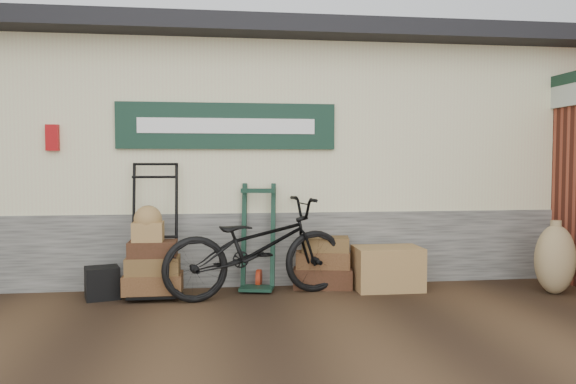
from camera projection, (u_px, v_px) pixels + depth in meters
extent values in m
plane|color=black|center=(259.00, 307.00, 5.88)|extent=(80.00, 80.00, 0.00)
cube|color=#4C4C47|center=(245.00, 232.00, 8.58)|extent=(14.00, 3.54, 0.90)
cube|color=beige|center=(245.00, 134.00, 8.50)|extent=(14.00, 3.50, 2.10)
cube|color=black|center=(245.00, 55.00, 8.29)|extent=(14.40, 4.10, 0.20)
cube|color=black|center=(227.00, 126.00, 6.70)|extent=(2.60, 0.06, 0.55)
cube|color=white|center=(227.00, 126.00, 6.66)|extent=(2.10, 0.01, 0.18)
cube|color=#9F0B0D|center=(53.00, 138.00, 6.45)|extent=(0.14, 0.10, 0.30)
cube|color=olive|center=(388.00, 268.00, 6.68)|extent=(0.78, 0.51, 0.51)
cube|color=black|center=(102.00, 283.00, 6.23)|extent=(0.43, 0.40, 0.36)
imported|color=black|center=(257.00, 242.00, 6.30)|extent=(1.25, 2.25, 1.24)
ellipsoid|color=olive|center=(555.00, 259.00, 6.46)|extent=(0.62, 0.58, 0.80)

